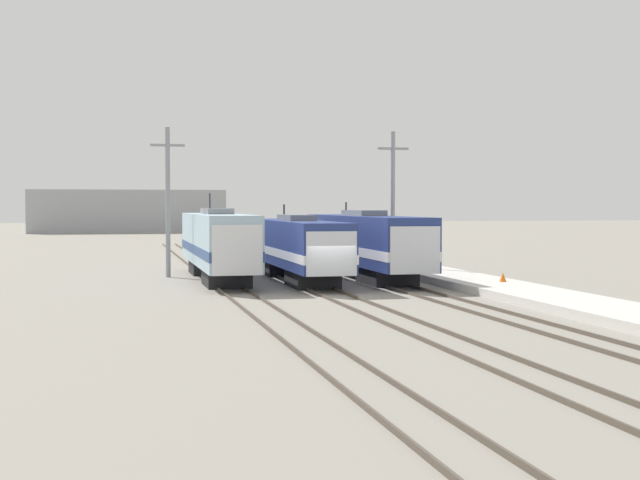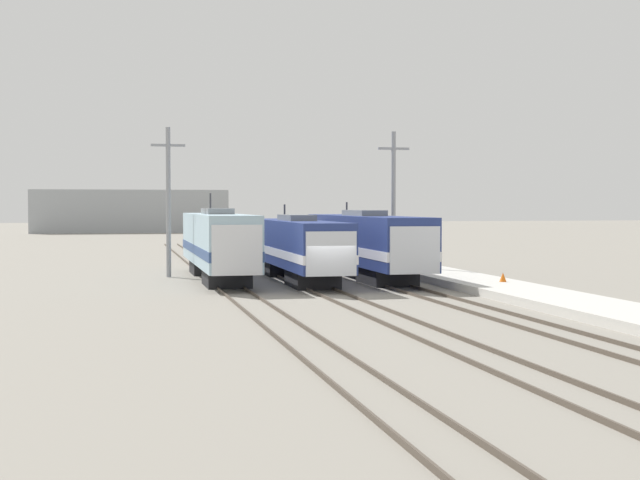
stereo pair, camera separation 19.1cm
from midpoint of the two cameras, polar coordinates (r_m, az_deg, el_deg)
name	(u,v)px [view 1 (the left image)]	position (r m, az deg, el deg)	size (l,w,h in m)	color
ground_plane	(330,294)	(45.55, 0.53, -3.50)	(400.00, 400.00, 0.00)	gray
rail_pair_far_left	(241,295)	(44.70, -5.22, -3.52)	(1.51, 120.00, 0.15)	#4C4238
rail_pair_center	(330,293)	(45.54, 0.53, -3.41)	(1.51, 120.00, 0.15)	#4C4238
rail_pair_far_right	(416,291)	(46.83, 6.02, -3.26)	(1.51, 120.00, 0.15)	#4C4238
locomotive_far_left	(218,243)	(54.54, -6.66, -0.21)	(2.89, 18.69, 5.35)	#232326
locomotive_center	(298,247)	(53.40, -1.53, -0.44)	(2.91, 18.07, 4.62)	black
locomotive_far_right	(366,243)	(55.75, 2.84, -0.20)	(3.02, 19.87, 4.77)	black
catenary_tower_left	(168,199)	(57.12, -9.81, 2.61)	(2.16, 0.30, 9.48)	gray
catenary_tower_right	(393,199)	(59.83, 4.59, 2.62)	(2.16, 0.30, 9.48)	gray
platform	(494,287)	(48.43, 10.97, -2.95)	(4.00, 120.00, 0.42)	beige
traffic_cone	(503,277)	(49.13, 11.52, -2.34)	(0.39, 0.39, 0.50)	orange
depot_building	(128,211)	(153.60, -12.23, 1.81)	(32.09, 9.55, 7.14)	#9EA3A8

